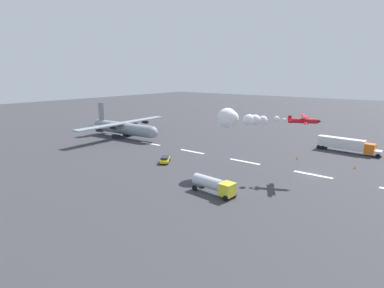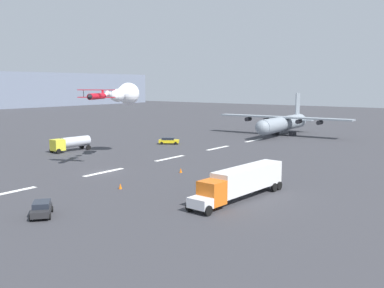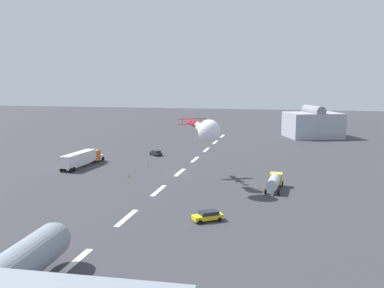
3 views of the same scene
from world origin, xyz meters
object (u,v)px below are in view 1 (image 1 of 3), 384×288
stunt_biplane_red (239,119)px  airport_staff_sedan (165,159)px  traffic_cone_near (355,167)px  fuel_tanker_truck (214,185)px  traffic_cone_far (297,158)px  cargo_transport_plane (126,128)px  semi_truck_orange (346,144)px

stunt_biplane_red → airport_staff_sedan: bearing=11.6°
stunt_biplane_red → traffic_cone_near: bearing=-135.9°
fuel_tanker_truck → airport_staff_sedan: 22.22m
airport_staff_sedan → traffic_cone_near: (-36.89, -22.36, -0.44)m
fuel_tanker_truck → airport_staff_sedan: (20.20, -9.22, -0.92)m
airport_staff_sedan → traffic_cone_near: 43.14m
fuel_tanker_truck → traffic_cone_far: size_ratio=11.31×
cargo_transport_plane → airport_staff_sedan: cargo_transport_plane is taller
stunt_biplane_red → traffic_cone_near: 29.26m
airport_staff_sedan → cargo_transport_plane: bearing=-24.4°
cargo_transport_plane → traffic_cone_near: bearing=-172.6°
cargo_transport_plane → airport_staff_sedan: bearing=155.6°
cargo_transport_plane → traffic_cone_far: 54.76m
airport_staff_sedan → fuel_tanker_truck: bearing=155.5°
cargo_transport_plane → traffic_cone_near: 67.60m
cargo_transport_plane → stunt_biplane_red: size_ratio=1.93×
fuel_tanker_truck → traffic_cone_near: (-16.69, -31.58, -1.36)m
semi_truck_orange → airport_staff_sedan: semi_truck_orange is taller
fuel_tanker_truck → airport_staff_sedan: size_ratio=1.78×
traffic_cone_near → traffic_cone_far: 12.97m
traffic_cone_far → cargo_transport_plane: bearing=9.0°
airport_staff_sedan → traffic_cone_near: bearing=-148.8°
semi_truck_orange → traffic_cone_far: (7.85, 15.33, -1.77)m
cargo_transport_plane → stunt_biplane_red: bearing=168.1°
fuel_tanker_truck → airport_staff_sedan: bearing=-24.5°
cargo_transport_plane → stunt_biplane_red: stunt_biplane_red is taller
cargo_transport_plane → semi_truck_orange: size_ratio=2.27×
cargo_transport_plane → semi_truck_orange: (-61.85, -23.92, -1.18)m
traffic_cone_near → stunt_biplane_red: bearing=44.1°
stunt_biplane_red → traffic_cone_far: stunt_biplane_red is taller
stunt_biplane_red → airport_staff_sedan: stunt_biplane_red is taller
traffic_cone_far → traffic_cone_near: bearing=-179.4°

